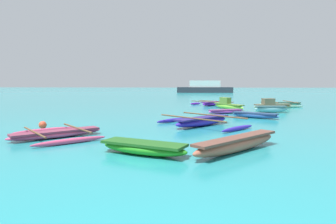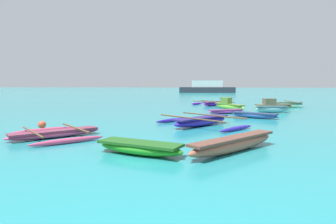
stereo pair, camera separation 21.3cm
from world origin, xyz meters
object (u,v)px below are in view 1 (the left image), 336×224
object	(u,v)px
moored_boat_1	(212,104)
moored_boat_2	(237,143)
moored_boat_0	(271,109)
distant_ferry	(205,88)
moored_boat_9	(281,104)
moored_boat_8	(202,121)
mooring_buoy_0	(43,125)
moored_boat_7	(57,134)
moored_boat_5	(225,111)
moored_boat_3	(255,115)
moored_boat_6	(228,105)
moored_boat_4	(272,105)
moored_boat_10	(144,147)

from	to	relation	value
moored_boat_1	moored_boat_2	world-z (taller)	moored_boat_2
moored_boat_0	distant_ferry	xyz separation A→B (m)	(-2.14, 40.83, 0.76)
moored_boat_1	moored_boat_9	size ratio (longest dim) A/B	1.05
moored_boat_8	mooring_buoy_0	bearing A→B (deg)	142.97
moored_boat_0	moored_boat_8	distance (m)	8.80
moored_boat_2	mooring_buoy_0	xyz separation A→B (m)	(-8.37, 4.18, -0.08)
moored_boat_7	distant_ferry	xyz separation A→B (m)	(9.16, 51.39, 0.87)
moored_boat_0	moored_boat_9	bearing A→B (deg)	60.69
moored_boat_5	mooring_buoy_0	world-z (taller)	mooring_buoy_0
moored_boat_1	moored_boat_7	world-z (taller)	moored_boat_1
moored_boat_3	distant_ferry	bearing A→B (deg)	124.67
moored_boat_3	moored_boat_6	size ratio (longest dim) A/B	0.80
moored_boat_4	moored_boat_7	xyz separation A→B (m)	(-12.11, -13.20, -0.15)
moored_boat_2	distant_ferry	xyz separation A→B (m)	(2.43, 53.36, 0.76)
moored_boat_6	distant_ferry	size ratio (longest dim) A/B	0.30
moored_boat_10	mooring_buoy_0	world-z (taller)	moored_boat_10
moored_boat_3	moored_boat_10	bearing A→B (deg)	-85.55
moored_boat_2	moored_boat_8	distance (m)	5.61
moored_boat_7	distant_ferry	distance (m)	52.21
moored_boat_3	moored_boat_8	bearing A→B (deg)	-99.77
moored_boat_1	moored_boat_4	size ratio (longest dim) A/B	1.23
moored_boat_6	mooring_buoy_0	world-z (taller)	moored_boat_6
moored_boat_2	moored_boat_7	distance (m)	7.01
moored_boat_0	moored_boat_6	size ratio (longest dim) A/B	0.70
moored_boat_3	mooring_buoy_0	bearing A→B (deg)	-121.66
mooring_buoy_0	distant_ferry	xyz separation A→B (m)	(10.79, 49.18, 0.85)
moored_boat_4	moored_boat_7	distance (m)	17.92
moored_boat_7	mooring_buoy_0	xyz separation A→B (m)	(-1.64, 2.21, 0.02)
moored_boat_0	distant_ferry	size ratio (longest dim) A/B	0.21
moored_boat_1	moored_boat_2	xyz separation A→B (m)	(-0.85, -18.59, 0.06)
moored_boat_10	moored_boat_2	bearing A→B (deg)	33.58
moored_boat_2	moored_boat_4	xyz separation A→B (m)	(5.39, 15.17, 0.05)
moored_boat_3	moored_boat_9	xyz separation A→B (m)	(4.51, 9.47, 0.01)
moored_boat_5	distant_ferry	size ratio (longest dim) A/B	0.23
moored_boat_4	moored_boat_8	size ratio (longest dim) A/B	0.69
moored_boat_1	moored_boat_5	world-z (taller)	moored_boat_1
distant_ferry	moored_boat_10	bearing A→B (deg)	-95.66
moored_boat_0	moored_boat_9	size ratio (longest dim) A/B	0.62
moored_boat_6	moored_boat_9	xyz separation A→B (m)	(5.29, 3.45, -0.13)
moored_boat_2	moored_boat_1	bearing A→B (deg)	41.16
moored_boat_1	distant_ferry	distance (m)	34.82
mooring_buoy_0	moored_boat_1	bearing A→B (deg)	57.40
moored_boat_0	moored_boat_5	size ratio (longest dim) A/B	0.90
moored_boat_6	moored_boat_0	bearing A→B (deg)	18.26
moored_boat_6	moored_boat_7	world-z (taller)	moored_boat_6
moored_boat_6	moored_boat_4	bearing A→B (deg)	62.72
moored_boat_5	moored_boat_8	world-z (taller)	moored_boat_8
moored_boat_2	moored_boat_9	xyz separation A→B (m)	(7.13, 18.52, -0.07)
moored_boat_10	moored_boat_9	bearing A→B (deg)	85.21
moored_boat_8	moored_boat_9	distance (m)	15.20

